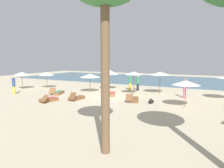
# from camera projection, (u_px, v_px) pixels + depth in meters

# --- Properties ---
(ground_plane) EXTENTS (60.00, 60.00, 0.00)m
(ground_plane) POSITION_uv_depth(u_px,v_px,m) (105.00, 97.00, 18.56)
(ground_plane) COLOR beige
(ocean_water) EXTENTS (48.00, 16.00, 0.06)m
(ocean_water) POSITION_uv_depth(u_px,v_px,m) (154.00, 80.00, 33.60)
(ocean_water) COLOR #476B7F
(ocean_water) RESTS_ON ground_plane
(umbrella_0) EXTENTS (2.10, 2.10, 2.24)m
(umbrella_0) POSITION_uv_depth(u_px,v_px,m) (160.00, 73.00, 20.06)
(umbrella_0) COLOR brown
(umbrella_0) RESTS_ON ground_plane
(umbrella_1) EXTENTS (2.00, 2.00, 1.99)m
(umbrella_1) POSITION_uv_depth(u_px,v_px,m) (186.00, 83.00, 14.51)
(umbrella_1) COLOR brown
(umbrella_1) RESTS_ON ground_plane
(umbrella_3) EXTENTS (1.82, 1.82, 2.02)m
(umbrella_3) POSITION_uv_depth(u_px,v_px,m) (22.00, 73.00, 23.05)
(umbrella_3) COLOR brown
(umbrella_3) RESTS_ON ground_plane
(umbrella_4) EXTENTS (1.71, 1.71, 2.29)m
(umbrella_4) POSITION_uv_depth(u_px,v_px,m) (134.00, 73.00, 19.57)
(umbrella_4) COLOR brown
(umbrella_4) RESTS_ON ground_plane
(umbrella_5) EXTENTS (1.80, 1.80, 1.95)m
(umbrella_5) POSITION_uv_depth(u_px,v_px,m) (47.00, 74.00, 23.98)
(umbrella_5) COLOR brown
(umbrella_5) RESTS_ON ground_plane
(umbrella_6) EXTENTS (2.15, 2.15, 1.97)m
(umbrella_6) POSITION_uv_depth(u_px,v_px,m) (90.00, 76.00, 20.95)
(umbrella_6) COLOR brown
(umbrella_6) RESTS_ON ground_plane
(umbrella_7) EXTENTS (2.12, 2.12, 2.24)m
(umbrella_7) POSITION_uv_depth(u_px,v_px,m) (110.00, 72.00, 22.91)
(umbrella_7) COLOR brown
(umbrella_7) RESTS_ON ground_plane
(lounger_0) EXTENTS (1.11, 1.76, 0.72)m
(lounger_0) POSITION_uv_depth(u_px,v_px,m) (58.00, 93.00, 19.95)
(lounger_0) COLOR brown
(lounger_0) RESTS_ON ground_plane
(lounger_1) EXTENTS (1.11, 1.79, 0.69)m
(lounger_1) POSITION_uv_depth(u_px,v_px,m) (134.00, 99.00, 16.62)
(lounger_1) COLOR brown
(lounger_1) RESTS_ON ground_plane
(lounger_2) EXTENTS (1.06, 1.80, 0.67)m
(lounger_2) POSITION_uv_depth(u_px,v_px,m) (48.00, 100.00, 16.55)
(lounger_2) COLOR brown
(lounger_2) RESTS_ON ground_plane
(lounger_3) EXTENTS (0.84, 1.70, 0.75)m
(lounger_3) POSITION_uv_depth(u_px,v_px,m) (76.00, 98.00, 17.29)
(lounger_3) COLOR brown
(lounger_3) RESTS_ON ground_plane
(lounger_6) EXTENTS (1.20, 1.75, 0.72)m
(lounger_6) POSITION_uv_depth(u_px,v_px,m) (111.00, 94.00, 19.16)
(lounger_6) COLOR olive
(lounger_6) RESTS_ON ground_plane
(person_0) EXTENTS (0.40, 0.40, 1.72)m
(person_0) POSITION_uv_depth(u_px,v_px,m) (138.00, 83.00, 22.20)
(person_0) COLOR #26262D
(person_0) RESTS_ON ground_plane
(person_1) EXTENTS (0.44, 0.44, 1.84)m
(person_1) POSITION_uv_depth(u_px,v_px,m) (14.00, 85.00, 19.87)
(person_1) COLOR yellow
(person_1) RESTS_ON ground_plane
(person_2) EXTENTS (0.44, 0.44, 1.93)m
(person_2) POSITION_uv_depth(u_px,v_px,m) (130.00, 82.00, 22.31)
(person_2) COLOR yellow
(person_2) RESTS_ON ground_plane
(person_3) EXTENTS (0.34, 0.34, 1.75)m
(person_3) POSITION_uv_depth(u_px,v_px,m) (185.00, 88.00, 18.04)
(person_3) COLOR #D17299
(person_3) RESTS_ON ground_plane
(dog) EXTENTS (0.52, 0.70, 0.33)m
(dog) POSITION_uv_depth(u_px,v_px,m) (151.00, 101.00, 15.95)
(dog) COLOR black
(dog) RESTS_ON ground_plane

